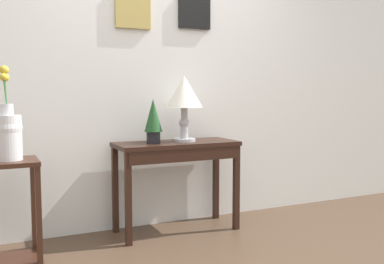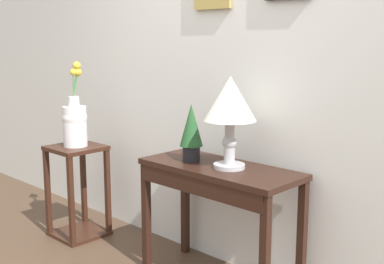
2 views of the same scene
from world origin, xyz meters
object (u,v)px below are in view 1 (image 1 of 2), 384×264
Objects in this scene: console_table at (177,156)px; flower_vase_tall at (8,131)px; table_lamp at (184,95)px; potted_plant_on_console at (153,119)px; pedestal_stand_left at (11,212)px.

console_table is 1.60× the size of flower_vase_tall.
table_lamp is 1.51× the size of potted_plant_on_console.
console_table is at bearing 6.26° from flower_vase_tall.
flower_vase_tall is at bearing 101.71° from pedestal_stand_left.
table_lamp is at bearing 6.94° from pedestal_stand_left.
console_table is at bearing -162.40° from table_lamp.
potted_plant_on_console reaches higher than pedestal_stand_left.
pedestal_stand_left is 1.13× the size of flower_vase_tall.
table_lamp is 0.34m from potted_plant_on_console.
pedestal_stand_left is 0.54m from flower_vase_tall.
table_lamp reaches higher than pedestal_stand_left.
pedestal_stand_left is (-1.07, -0.14, -0.59)m from potted_plant_on_console.
flower_vase_tall is at bearing -173.11° from table_lamp.
pedestal_stand_left is (-1.28, -0.14, -0.28)m from console_table.
flower_vase_tall is at bearing -173.74° from console_table.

